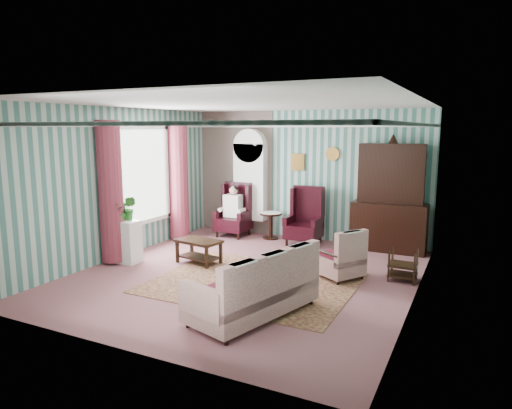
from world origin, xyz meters
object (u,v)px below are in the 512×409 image
at_px(nest_table, 403,265).
at_px(plant_stand, 125,241).
at_px(coffee_table, 199,251).
at_px(round_side_table, 271,226).
at_px(sofa, 253,278).
at_px(bookcase, 250,187).
at_px(wingback_right, 304,216).
at_px(dresser_hutch, 390,194).
at_px(wingback_left, 233,210).
at_px(floral_armchair, 340,248).
at_px(seated_woman, 233,211).

bearing_deg(nest_table, plant_stand, -166.16).
relative_size(plant_stand, coffee_table, 0.96).
xyz_separation_m(round_side_table, sofa, (1.58, -4.07, 0.23)).
distance_m(bookcase, round_side_table, 1.07).
bearing_deg(nest_table, wingback_right, 146.25).
bearing_deg(bookcase, coffee_table, -84.86).
distance_m(dresser_hutch, coffee_table, 4.02).
xyz_separation_m(dresser_hutch, nest_table, (0.57, -1.82, -0.91)).
relative_size(nest_table, sofa, 0.28).
relative_size(wingback_left, nest_table, 2.31).
relative_size(wingback_right, round_side_table, 2.08).
height_order(wingback_right, nest_table, wingback_right).
bearing_deg(round_side_table, dresser_hutch, 2.64).
bearing_deg(dresser_hutch, plant_stand, -144.92).
xyz_separation_m(bookcase, dresser_hutch, (3.25, -0.12, 0.06)).
xyz_separation_m(dresser_hutch, coffee_table, (-3.02, -2.47, -0.96)).
relative_size(round_side_table, sofa, 0.32).
bearing_deg(bookcase, wingback_left, -122.66).
distance_m(dresser_hutch, plant_stand, 5.31).
distance_m(dresser_hutch, floral_armchair, 2.29).
bearing_deg(wingback_left, dresser_hutch, 4.41).
relative_size(seated_woman, round_side_table, 1.97).
xyz_separation_m(bookcase, round_side_table, (0.65, -0.24, -0.82)).
height_order(nest_table, floral_armchair, floral_armchair).
bearing_deg(wingback_right, floral_armchair, -54.60).
height_order(wingback_right, seated_woman, wingback_right).
distance_m(floral_armchair, coffee_table, 2.64).
height_order(seated_woman, floral_armchair, seated_woman).
relative_size(wingback_left, wingback_right, 1.00).
bearing_deg(floral_armchair, coffee_table, 129.42).
bearing_deg(round_side_table, wingback_left, -170.54).
bearing_deg(floral_armchair, wingback_left, 91.15).
bearing_deg(sofa, wingback_right, 27.13).
bearing_deg(dresser_hutch, nest_table, -72.61).
bearing_deg(floral_armchair, sofa, -164.31).
distance_m(dresser_hutch, wingback_left, 3.55).
xyz_separation_m(dresser_hutch, floral_armchair, (-0.41, -2.16, -0.66)).
xyz_separation_m(wingback_right, round_side_table, (-0.85, 0.15, -0.33)).
bearing_deg(wingback_right, sofa, -79.52).
relative_size(bookcase, round_side_table, 3.73).
relative_size(bookcase, wingback_right, 1.79).
distance_m(bookcase, nest_table, 4.37).
xyz_separation_m(dresser_hutch, seated_woman, (-3.50, -0.27, -0.59)).
bearing_deg(bookcase, round_side_table, -20.27).
xyz_separation_m(nest_table, plant_stand, (-4.87, -1.20, 0.13)).
xyz_separation_m(round_side_table, floral_armchair, (2.19, -2.04, 0.22)).
relative_size(wingback_right, nest_table, 2.31).
relative_size(sofa, floral_armchair, 1.83).
xyz_separation_m(bookcase, nest_table, (3.82, -1.94, -0.85)).
bearing_deg(wingback_right, seated_woman, 180.00).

